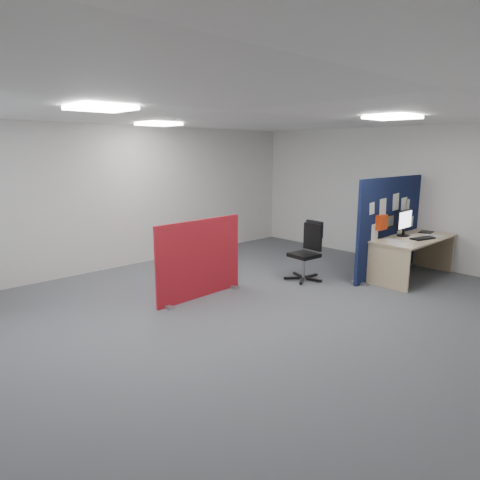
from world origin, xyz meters
TOP-DOWN VIEW (x-y plane):
  - floor at (0.00, 0.00)m, footprint 9.00×9.00m
  - ceiling at (0.00, 0.00)m, footprint 9.00×7.00m
  - wall_back at (0.00, 3.50)m, footprint 9.00×0.02m
  - wall_right at (4.50, 0.00)m, footprint 0.02×7.00m
  - ceiling_lights at (0.33, 0.67)m, footprint 4.10×4.10m
  - navy_divider at (3.47, -0.33)m, footprint 2.15×0.30m
  - main_desk at (3.58, -0.68)m, footprint 1.79×0.80m
  - monitor_main at (3.57, -0.54)m, footprint 0.53×0.22m
  - keyboard at (3.56, -0.89)m, footprint 0.48×0.29m
  - mouse at (3.84, -0.90)m, footprint 0.11×0.07m
  - paper_tray at (4.21, -0.67)m, footprint 0.32×0.27m
  - red_divider at (0.20, 1.03)m, footprint 1.61×0.30m
  - office_chair at (2.16, 0.48)m, footprint 0.65×0.67m
  - desk_papers at (3.32, -0.74)m, footprint 1.34×0.62m

SIDE VIEW (x-z plane):
  - floor at x=0.00m, z-range 0.00..0.00m
  - main_desk at x=3.58m, z-range 0.20..0.93m
  - office_chair at x=2.16m, z-range 0.07..1.08m
  - red_divider at x=0.20m, z-range -0.01..1.20m
  - desk_papers at x=3.32m, z-range 0.73..0.73m
  - paper_tray at x=4.21m, z-range 0.73..0.74m
  - keyboard at x=3.56m, z-range 0.73..0.75m
  - mouse at x=3.84m, z-range 0.73..0.76m
  - navy_divider at x=3.47m, z-range 0.00..1.77m
  - monitor_main at x=3.57m, z-range 0.76..1.22m
  - wall_back at x=0.00m, z-range 0.00..2.70m
  - wall_right at x=4.50m, z-range 0.00..2.70m
  - ceiling_lights at x=0.33m, z-range 2.65..2.69m
  - ceiling at x=0.00m, z-range 2.69..2.71m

